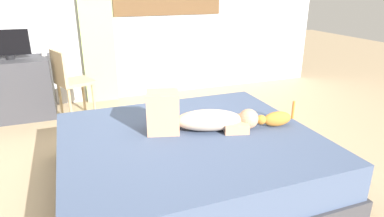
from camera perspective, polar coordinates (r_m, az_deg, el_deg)
The scene contains 9 objects.
ground_plane at distance 2.92m, azimuth -3.06°, elevation -12.28°, with size 16.00×16.00×0.00m, color tan.
bed at distance 2.82m, azimuth -0.47°, elevation -8.58°, with size 2.08×1.85×0.43m.
person_lying at distance 2.77m, azimuth 0.88°, elevation -1.50°, with size 0.94×0.48×0.34m.
cat at distance 2.95m, azimuth 14.09°, elevation -1.72°, with size 0.36×0.13×0.21m.
desk at distance 4.67m, azimuth -28.17°, elevation 2.98°, with size 0.90×0.56×0.74m.
tv_monitor at distance 4.55m, azimuth -29.02°, elevation 9.65°, with size 0.48×0.10×0.35m.
cup at distance 4.62m, azimuth -24.06°, elevation 8.72°, with size 0.06×0.06×0.08m, color white.
chair_by_desk at distance 4.30m, azimuth -20.36°, elevation 4.75°, with size 0.49×0.49×0.86m.
curtain_left at distance 4.77m, azimuth -16.22°, elevation 15.38°, with size 0.44×0.06×2.44m, color #ADCC75.
Camera 1 is at (-0.72, -2.35, 1.57)m, focal length 31.13 mm.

